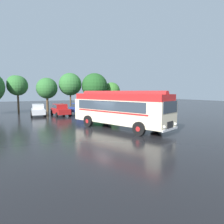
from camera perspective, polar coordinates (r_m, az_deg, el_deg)
name	(u,v)px	position (r m, az deg, el deg)	size (l,w,h in m)	color
ground_plane	(110,129)	(18.39, -0.60, -4.83)	(120.00, 120.00, 0.00)	black
vintage_bus	(120,108)	(18.33, 2.16, 1.10)	(5.82, 10.31, 3.49)	beige
car_near_left	(38,110)	(29.74, -20.38, 0.56)	(2.19, 4.31, 1.66)	#B7BABF
car_mid_left	(60,110)	(29.09, -14.56, 0.63)	(2.17, 4.30, 1.66)	maroon
car_mid_right	(79,109)	(30.25, -9.44, 0.94)	(2.09, 4.26, 1.66)	navy
car_far_right	(97,108)	(31.05, -4.40, 1.13)	(2.22, 4.33, 1.66)	#144C28
tree_left_of_centre	(17,85)	(35.35, -25.58, 7.01)	(3.20, 3.20, 5.97)	#4C3823
tree_centre	(47,88)	(35.98, -18.13, 6.41)	(3.55, 3.55, 5.75)	#4C3823
tree_right_of_centre	(70,84)	(36.86, -12.02, 7.91)	(4.03, 4.03, 6.71)	#4C3823
tree_far_right	(95,86)	(36.98, -4.95, 7.37)	(4.71, 4.71, 6.74)	#4C3823
tree_extra_right	(112,91)	(39.13, -0.09, 6.14)	(3.32, 3.32, 5.18)	#4C3823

